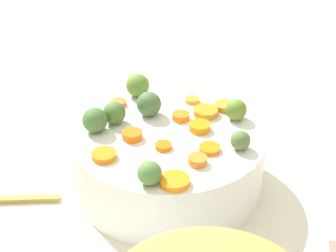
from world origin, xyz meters
name	(u,v)px	position (x,y,z in m)	size (l,w,h in m)	color
tabletop	(174,193)	(0.00, 0.00, 0.01)	(2.40, 2.40, 0.02)	beige
serving_bowl_carrots	(168,158)	(-0.02, 0.01, 0.07)	(0.30, 0.30, 0.10)	white
carrot_slice_0	(163,146)	(0.00, -0.03, 0.12)	(0.02, 0.02, 0.01)	orange
carrot_slice_1	(224,106)	(0.03, 0.12, 0.12)	(0.03, 0.03, 0.01)	orange
carrot_slice_2	(192,100)	(-0.02, 0.11, 0.12)	(0.02, 0.02, 0.01)	orange
carrot_slice_3	(206,112)	(0.01, 0.08, 0.12)	(0.04, 0.04, 0.01)	orange
carrot_slice_4	(181,116)	(-0.02, 0.05, 0.12)	(0.03, 0.03, 0.01)	orange
carrot_slice_5	(132,135)	(-0.05, -0.03, 0.12)	(0.03, 0.03, 0.01)	orange
carrot_slice_6	(175,181)	(0.05, -0.10, 0.12)	(0.04, 0.04, 0.01)	orange
carrot_slice_7	(198,160)	(0.06, -0.04, 0.12)	(0.03, 0.03, 0.01)	orange
carrot_slice_8	(104,155)	(-0.06, -0.09, 0.12)	(0.04, 0.04, 0.01)	orange
carrot_slice_9	(200,127)	(0.02, 0.04, 0.12)	(0.03, 0.03, 0.01)	orange
carrot_slice_10	(210,149)	(0.06, -0.01, 0.12)	(0.03, 0.03, 0.01)	orange
carrot_slice_11	(118,103)	(-0.13, 0.04, 0.12)	(0.03, 0.03, 0.01)	orange
brussels_sprout_0	(149,104)	(-0.07, 0.04, 0.14)	(0.04, 0.04, 0.04)	#476C3D
brussels_sprout_1	(95,120)	(-0.11, -0.04, 0.14)	(0.04, 0.04, 0.04)	#487339
brussels_sprout_2	(149,173)	(0.02, -0.11, 0.14)	(0.03, 0.03, 0.03)	#55843E
brussels_sprout_3	(114,113)	(-0.10, -0.01, 0.14)	(0.04, 0.04, 0.04)	#4A7433
brussels_sprout_4	(236,110)	(0.06, 0.09, 0.14)	(0.03, 0.03, 0.03)	olive
brussels_sprout_5	(138,85)	(-0.12, 0.08, 0.14)	(0.04, 0.04, 0.04)	olive
brussels_sprout_6	(240,140)	(0.10, 0.02, 0.13)	(0.03, 0.03, 0.03)	#58753C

